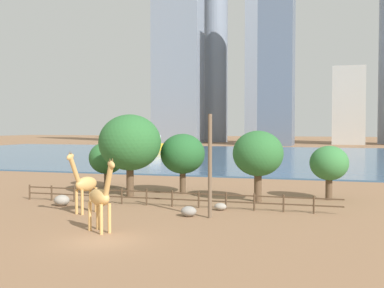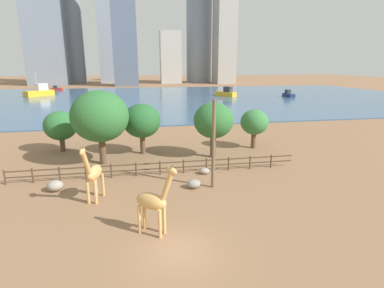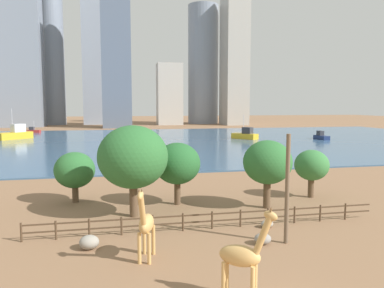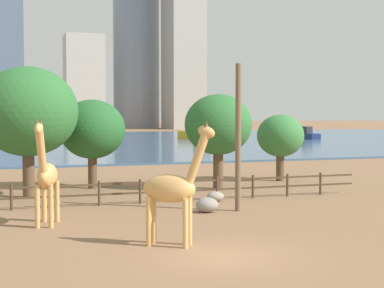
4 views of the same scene
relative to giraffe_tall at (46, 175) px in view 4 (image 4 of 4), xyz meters
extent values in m
plane|color=#8C6647|center=(5.15, 72.57, -2.15)|extent=(400.00, 400.00, 0.00)
cube|color=#3D6084|center=(5.15, 69.57, -2.05)|extent=(180.00, 86.00, 0.20)
cylinder|color=tan|center=(0.12, -0.60, -1.24)|extent=(0.26, 0.26, 1.82)
cylinder|color=tan|center=(-0.42, -0.44, -1.24)|extent=(0.26, 0.26, 1.82)
cylinder|color=tan|center=(0.51, 0.76, -1.24)|extent=(0.26, 0.26, 1.82)
cylinder|color=tan|center=(-0.03, 0.91, -1.24)|extent=(0.26, 0.26, 1.82)
ellipsoid|color=tan|center=(0.05, 0.16, -0.02)|extent=(1.33, 2.16, 1.05)
cylinder|color=tan|center=(-0.27, -0.94, 1.12)|extent=(0.61, 1.13, 1.98)
ellipsoid|color=tan|center=(-0.38, -1.32, 2.05)|extent=(0.52, 0.82, 0.64)
cone|color=brown|center=(-0.30, -1.34, 2.36)|extent=(0.12, 0.12, 0.19)
cone|color=brown|center=(-0.45, -1.30, 2.36)|extent=(0.12, 0.12, 0.19)
cylinder|color=tan|center=(4.63, -5.42, -1.27)|extent=(0.28, 0.28, 1.78)
cylinder|color=tan|center=(4.33, -5.88, -1.27)|extent=(0.28, 0.28, 1.78)
cylinder|color=tan|center=(3.48, -4.67, -1.27)|extent=(0.28, 0.28, 1.78)
cylinder|color=tan|center=(3.18, -5.13, -1.27)|extent=(0.28, 0.28, 1.78)
ellipsoid|color=tan|center=(3.91, -5.28, -0.07)|extent=(2.07, 1.73, 1.03)
cylinder|color=tan|center=(4.79, -5.85, 1.06)|extent=(0.97, 0.78, 1.96)
ellipsoid|color=tan|center=(5.06, -6.03, 1.99)|extent=(0.79, 0.67, 0.60)
cone|color=brown|center=(5.11, -5.96, 2.29)|extent=(0.13, 0.13, 0.19)
cone|color=brown|center=(5.02, -6.10, 2.29)|extent=(0.13, 0.13, 0.19)
cylinder|color=brown|center=(9.22, 0.84, 1.45)|extent=(0.28, 0.28, 7.21)
ellipsoid|color=gray|center=(9.24, 3.99, -1.88)|extent=(0.94, 0.74, 0.56)
ellipsoid|color=gray|center=(7.64, 0.95, -1.79)|extent=(1.12, 0.97, 0.72)
cylinder|color=#4C3826|center=(-1.33, 4.57, -1.50)|extent=(0.14, 0.14, 1.30)
cylinder|color=#4C3826|center=(0.85, 4.57, -1.50)|extent=(0.14, 0.14, 1.30)
cylinder|color=#4C3826|center=(3.02, 4.57, -1.50)|extent=(0.14, 0.14, 1.30)
cylinder|color=#4C3826|center=(5.20, 4.57, -1.50)|extent=(0.14, 0.14, 1.30)
cylinder|color=#4C3826|center=(7.37, 4.57, -1.50)|extent=(0.14, 0.14, 1.30)
cylinder|color=#4C3826|center=(9.55, 4.57, -1.50)|extent=(0.14, 0.14, 1.30)
cylinder|color=#4C3826|center=(11.72, 4.57, -1.50)|extent=(0.14, 0.14, 1.30)
cylinder|color=#4C3826|center=(13.90, 4.57, -1.50)|extent=(0.14, 0.14, 1.30)
cylinder|color=#4C3826|center=(16.07, 4.57, -1.50)|extent=(0.14, 0.14, 1.30)
cube|color=#4C3826|center=(5.15, 4.57, -1.05)|extent=(26.10, 0.08, 0.10)
cube|color=#4C3826|center=(5.15, 4.57, -1.57)|extent=(26.10, 0.08, 0.10)
cylinder|color=brown|center=(3.81, 11.75, -1.10)|extent=(0.57, 0.57, 2.10)
ellipsoid|color=#26602D|center=(3.81, 11.75, 1.62)|extent=(4.18, 4.18, 3.76)
cylinder|color=brown|center=(-0.27, 8.81, -0.84)|extent=(0.67, 0.67, 2.64)
ellipsoid|color=#2D6B33|center=(-0.27, 8.81, 2.74)|extent=(5.64, 5.64, 5.07)
cylinder|color=brown|center=(17.07, 11.68, -1.22)|extent=(0.58, 0.58, 1.86)
ellipsoid|color=#387A3D|center=(17.07, 11.68, 1.03)|extent=(3.32, 3.32, 2.99)
cylinder|color=brown|center=(11.32, 8.99, -0.97)|extent=(0.63, 0.63, 2.37)
ellipsoid|color=#2D6B33|center=(11.32, 8.99, 1.92)|extent=(4.26, 4.26, 3.83)
cube|color=gold|center=(31.30, 70.52, -1.27)|extent=(6.07, 7.02, 1.38)
cube|color=#333338|center=(31.81, 69.82, 0.25)|extent=(2.80, 2.98, 1.65)
cylinder|color=silver|center=(31.10, 70.79, 1.83)|extent=(0.17, 0.17, 4.82)
cube|color=navy|center=(49.91, 64.95, -1.47)|extent=(1.93, 4.95, 0.98)
cube|color=#333338|center=(49.89, 65.56, -0.39)|extent=(1.23, 1.80, 1.17)
cylinder|color=gray|center=(39.95, 153.49, 25.33)|extent=(14.20, 14.20, 54.97)
cube|color=#B7B2A8|center=(22.54, 145.07, 11.36)|extent=(10.95, 9.10, 27.03)
cube|color=#ADA89E|center=(50.76, 139.31, 26.03)|extent=(9.97, 13.23, 56.36)
camera|label=1|loc=(17.32, -31.28, 4.21)|focal=45.00mm
camera|label=2|loc=(3.32, -21.47, 7.64)|focal=28.00mm
camera|label=3|loc=(-1.65, -21.17, 6.92)|focal=35.00mm
camera|label=4|loc=(-2.05, -25.59, 2.69)|focal=55.00mm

